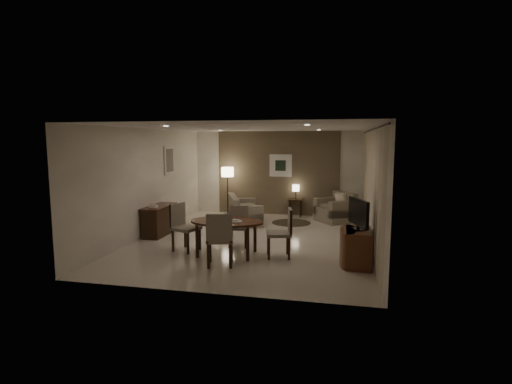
% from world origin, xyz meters
% --- Properties ---
extents(room_shell, '(5.50, 7.00, 2.70)m').
position_xyz_m(room_shell, '(0.00, 0.40, 1.35)').
color(room_shell, beige).
rests_on(room_shell, ground).
extents(taupe_accent, '(3.96, 0.03, 2.70)m').
position_xyz_m(taupe_accent, '(0.00, 3.48, 1.35)').
color(taupe_accent, brown).
rests_on(taupe_accent, wall_back).
extents(curtain_wall, '(0.08, 6.70, 2.58)m').
position_xyz_m(curtain_wall, '(2.68, 0.00, 1.32)').
color(curtain_wall, beige).
rests_on(curtain_wall, wall_right).
extents(curtain_rod, '(0.03, 6.80, 0.03)m').
position_xyz_m(curtain_rod, '(2.68, 0.00, 2.64)').
color(curtain_rod, black).
rests_on(curtain_rod, wall_right).
extents(art_back_frame, '(0.72, 0.03, 0.72)m').
position_xyz_m(art_back_frame, '(0.10, 3.46, 1.60)').
color(art_back_frame, silver).
rests_on(art_back_frame, wall_back).
extents(art_back_canvas, '(0.34, 0.01, 0.34)m').
position_xyz_m(art_back_canvas, '(0.10, 3.44, 1.60)').
color(art_back_canvas, black).
rests_on(art_back_canvas, wall_back).
extents(art_left_frame, '(0.03, 0.60, 0.80)m').
position_xyz_m(art_left_frame, '(-2.72, 1.20, 1.85)').
color(art_left_frame, silver).
rests_on(art_left_frame, wall_left).
extents(art_left_canvas, '(0.01, 0.46, 0.64)m').
position_xyz_m(art_left_canvas, '(-2.71, 1.20, 1.85)').
color(art_left_canvas, gray).
rests_on(art_left_canvas, wall_left).
extents(downlight_nl, '(0.10, 0.10, 0.01)m').
position_xyz_m(downlight_nl, '(-1.40, -1.80, 2.69)').
color(downlight_nl, white).
rests_on(downlight_nl, ceiling).
extents(downlight_nr, '(0.10, 0.10, 0.01)m').
position_xyz_m(downlight_nr, '(1.40, -1.80, 2.69)').
color(downlight_nr, white).
rests_on(downlight_nr, ceiling).
extents(downlight_fl, '(0.10, 0.10, 0.01)m').
position_xyz_m(downlight_fl, '(-1.40, 1.80, 2.69)').
color(downlight_fl, white).
rests_on(downlight_fl, ceiling).
extents(downlight_fr, '(0.10, 0.10, 0.01)m').
position_xyz_m(downlight_fr, '(1.40, 1.80, 2.69)').
color(downlight_fr, white).
rests_on(downlight_fr, ceiling).
extents(console_desk, '(0.48, 1.20, 0.75)m').
position_xyz_m(console_desk, '(-2.49, 0.00, 0.38)').
color(console_desk, '#4B2918').
rests_on(console_desk, floor).
extents(telephone, '(0.20, 0.14, 0.09)m').
position_xyz_m(telephone, '(-2.49, -0.30, 0.80)').
color(telephone, white).
rests_on(telephone, console_desk).
extents(tv_cabinet, '(0.48, 0.90, 0.70)m').
position_xyz_m(tv_cabinet, '(2.40, -1.50, 0.35)').
color(tv_cabinet, brown).
rests_on(tv_cabinet, floor).
extents(flat_tv, '(0.36, 0.85, 0.60)m').
position_xyz_m(flat_tv, '(2.38, -1.50, 1.02)').
color(flat_tv, black).
rests_on(flat_tv, tv_cabinet).
extents(dining_table, '(1.56, 0.97, 0.73)m').
position_xyz_m(dining_table, '(-0.29, -1.36, 0.37)').
color(dining_table, '#4B2918').
rests_on(dining_table, floor).
extents(chair_near, '(0.62, 0.62, 1.05)m').
position_xyz_m(chair_near, '(-0.21, -2.08, 0.53)').
color(chair_near, gray).
rests_on(chair_near, floor).
extents(chair_far, '(0.50, 0.50, 0.91)m').
position_xyz_m(chair_far, '(-0.22, -0.66, 0.46)').
color(chair_far, gray).
rests_on(chair_far, floor).
extents(chair_left, '(0.63, 0.63, 1.03)m').
position_xyz_m(chair_left, '(-1.24, -1.26, 0.52)').
color(chair_left, gray).
rests_on(chair_left, floor).
extents(chair_right, '(0.59, 0.59, 1.02)m').
position_xyz_m(chair_right, '(0.80, -1.30, 0.51)').
color(chair_right, gray).
rests_on(chair_right, floor).
extents(plate_a, '(0.26, 0.26, 0.02)m').
position_xyz_m(plate_a, '(-0.47, -1.31, 0.74)').
color(plate_a, white).
rests_on(plate_a, dining_table).
extents(plate_b, '(0.26, 0.26, 0.02)m').
position_xyz_m(plate_b, '(-0.07, -1.41, 0.74)').
color(plate_b, white).
rests_on(plate_b, dining_table).
extents(fruit_apple, '(0.09, 0.09, 0.09)m').
position_xyz_m(fruit_apple, '(-0.47, -1.31, 0.79)').
color(fruit_apple, '#AA131B').
rests_on(fruit_apple, plate_a).
extents(napkin, '(0.12, 0.08, 0.03)m').
position_xyz_m(napkin, '(-0.07, -1.41, 0.76)').
color(napkin, white).
rests_on(napkin, plate_b).
extents(round_rug, '(1.14, 1.14, 0.01)m').
position_xyz_m(round_rug, '(0.63, 2.20, 0.01)').
color(round_rug, '#3D3522').
rests_on(round_rug, floor).
extents(sofa, '(1.87, 1.39, 0.79)m').
position_xyz_m(sofa, '(-0.71, 1.94, 0.40)').
color(sofa, gray).
rests_on(sofa, floor).
extents(armchair, '(1.32, 1.33, 0.86)m').
position_xyz_m(armchair, '(1.87, 2.66, 0.43)').
color(armchair, gray).
rests_on(armchair, floor).
extents(side_table, '(0.44, 0.44, 0.56)m').
position_xyz_m(side_table, '(0.63, 3.23, 0.28)').
color(side_table, '#322010').
rests_on(side_table, floor).
extents(table_lamp, '(0.22, 0.22, 0.50)m').
position_xyz_m(table_lamp, '(0.63, 3.25, 0.81)').
color(table_lamp, '#FFEAC1').
rests_on(table_lamp, side_table).
extents(floor_lamp, '(0.39, 0.39, 1.55)m').
position_xyz_m(floor_lamp, '(-1.56, 3.05, 0.77)').
color(floor_lamp, '#FFE5B7').
rests_on(floor_lamp, floor).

